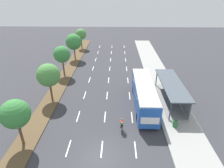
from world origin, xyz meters
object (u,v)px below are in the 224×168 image
Objects in this scene: median_tree_nearest at (15,114)px; median_tree_fourth at (74,42)px; median_tree_second at (48,75)px; median_tree_third at (62,54)px; cyclist at (122,125)px; bus_shelter at (173,90)px; trash_bin at (175,124)px; median_tree_fifth at (81,34)px; bus at (144,93)px.

median_tree_fourth is at bearing 89.77° from median_tree_nearest.
median_tree_third is at bearing 93.06° from median_tree_second.
cyclist is at bearing 13.20° from median_tree_nearest.
median_tree_second is (0.31, 8.93, 0.11)m from median_tree_nearest.
bus_shelter is 20.18m from median_tree_nearest.
median_tree_fourth reaches higher than trash_bin.
median_tree_second is (-17.60, -0.12, 2.21)m from bus_shelter.
bus_shelter is at bearing 26.82° from median_tree_nearest.
bus is at bearing -64.17° from median_tree_fifth.
bus_shelter is at bearing -44.91° from median_tree_fourth.
median_tree_second reaches higher than cyclist.
cyclist is 34.98m from median_tree_fifth.
median_tree_fourth is (0.28, 8.93, -0.00)m from median_tree_third.
median_tree_fourth is at bearing 125.57° from bus.
median_tree_fourth is at bearing 113.10° from cyclist.
trash_bin is at bearing -40.83° from median_tree_third.
bus is 17.15m from median_tree_third.
cyclist reaches higher than trash_bin.
median_tree_second is at bearing 175.53° from bus.
median_tree_second is 1.07× the size of median_tree_fifth.
cyclist is (-3.14, -5.43, -1.28)m from bus.
median_tree_third reaches higher than cyclist.
bus_shelter reaches higher than trash_bin.
median_tree_third is at bearing 90.53° from median_tree_nearest.
median_tree_fifth is at bearing 90.33° from median_tree_second.
median_tree_fourth is 1.11× the size of median_tree_fifth.
bus_shelter reaches higher than cyclist.
median_tree_third is (-0.17, 17.87, 0.19)m from median_tree_nearest.
median_tree_second is at bearing 88.00° from median_tree_nearest.
median_tree_fifth is (-17.75, 26.68, 2.05)m from bus_shelter.
cyclist is at bearing -138.36° from bus_shelter.
median_tree_fourth is (-10.38, 24.34, 3.37)m from cyclist.
median_tree_fourth reaches higher than median_tree_fifth.
median_tree_fifth is at bearing 123.64° from bus_shelter.
median_tree_third is at bearing 144.13° from bus.
median_tree_nearest is 17.46m from trash_bin.
median_tree_second reaches higher than median_tree_third.
trash_bin is (16.52, -5.75, -3.50)m from median_tree_second.
trash_bin is (3.20, -4.71, -1.49)m from bus.
trash_bin is (17.00, -14.69, -3.58)m from median_tree_third.
median_tree_third reaches higher than bus_shelter.
trash_bin is (16.83, 3.18, -3.39)m from median_tree_nearest.
median_tree_fourth reaches higher than median_tree_third.
median_tree_fourth is at bearing 88.24° from median_tree_third.
median_tree_nearest is (-10.49, -2.46, 3.18)m from cyclist.
median_tree_second is 17.87m from median_tree_fourth.
median_tree_fifth reaches higher than trash_bin.
bus is (-4.28, -1.16, 0.20)m from bus_shelter.
bus is 13.28× the size of trash_bin.
bus_shelter is at bearing 41.64° from cyclist.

